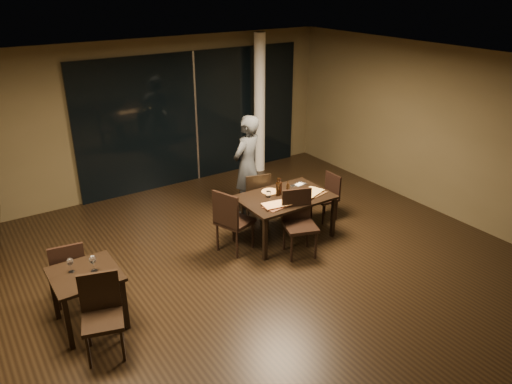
% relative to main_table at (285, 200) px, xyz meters
% --- Properties ---
extents(ground, '(8.00, 8.00, 0.00)m').
position_rel_main_table_xyz_m(ground, '(-1.00, -0.80, -0.68)').
color(ground, black).
rests_on(ground, ground).
extents(wall_back, '(8.00, 0.10, 3.00)m').
position_rel_main_table_xyz_m(wall_back, '(-1.00, 3.25, 0.82)').
color(wall_back, '#463D25').
rests_on(wall_back, ground).
extents(wall_right, '(0.10, 8.00, 3.00)m').
position_rel_main_table_xyz_m(wall_right, '(3.05, -0.80, 0.82)').
color(wall_right, '#463D25').
rests_on(wall_right, ground).
extents(ceiling, '(8.00, 8.00, 0.04)m').
position_rel_main_table_xyz_m(ceiling, '(-1.00, -0.80, 2.34)').
color(ceiling, silver).
rests_on(ceiling, wall_back).
extents(window_panel, '(5.00, 0.06, 2.70)m').
position_rel_main_table_xyz_m(window_panel, '(0.00, 3.16, 0.67)').
color(window_panel, black).
rests_on(window_panel, ground).
extents(column, '(0.24, 0.24, 3.00)m').
position_rel_main_table_xyz_m(column, '(1.40, 2.85, 0.82)').
color(column, white).
rests_on(column, ground).
extents(main_table, '(1.50, 1.00, 0.75)m').
position_rel_main_table_xyz_m(main_table, '(0.00, 0.00, 0.00)').
color(main_table, black).
rests_on(main_table, ground).
extents(side_table, '(0.80, 0.80, 0.75)m').
position_rel_main_table_xyz_m(side_table, '(-3.40, -0.50, -0.05)').
color(side_table, black).
rests_on(side_table, ground).
extents(chair_main_far, '(0.55, 0.55, 0.96)m').
position_rel_main_table_xyz_m(chair_main_far, '(-0.12, 0.67, -0.14)').
color(chair_main_far, black).
rests_on(chair_main_far, ground).
extents(chair_main_near, '(0.61, 0.61, 1.03)m').
position_rel_main_table_xyz_m(chair_main_near, '(-0.11, -0.51, -0.10)').
color(chair_main_near, black).
rests_on(chair_main_near, ground).
extents(chair_main_left, '(0.63, 0.63, 1.06)m').
position_rel_main_table_xyz_m(chair_main_left, '(-1.00, 0.06, -0.08)').
color(chair_main_left, black).
rests_on(chair_main_left, ground).
extents(chair_main_right, '(0.39, 0.39, 0.84)m').
position_rel_main_table_xyz_m(chair_main_right, '(1.08, 0.14, -0.21)').
color(chair_main_right, black).
rests_on(chair_main_right, ground).
extents(chair_side_far, '(0.49, 0.49, 0.94)m').
position_rel_main_table_xyz_m(chair_side_far, '(-3.48, 0.07, -0.15)').
color(chair_side_far, black).
rests_on(chair_side_far, ground).
extents(chair_side_near, '(0.57, 0.57, 0.99)m').
position_rel_main_table_xyz_m(chair_side_near, '(-3.39, -1.07, -0.12)').
color(chair_side_near, black).
rests_on(chair_side_near, ground).
extents(diner, '(0.74, 0.63, 1.86)m').
position_rel_main_table_xyz_m(diner, '(-0.03, 1.11, 0.26)').
color(diner, '#2B2E30').
rests_on(diner, ground).
extents(pizza_board_left, '(0.56, 0.34, 0.01)m').
position_rel_main_table_xyz_m(pizza_board_left, '(-0.29, -0.24, 0.08)').
color(pizza_board_left, '#432415').
rests_on(pizza_board_left, main_table).
extents(pizza_board_right, '(0.66, 0.42, 0.01)m').
position_rel_main_table_xyz_m(pizza_board_right, '(0.35, -0.19, 0.08)').
color(pizza_board_right, '#4E3119').
rests_on(pizza_board_right, main_table).
extents(oblong_pizza_left, '(0.53, 0.31, 0.02)m').
position_rel_main_table_xyz_m(oblong_pizza_left, '(-0.29, -0.24, 0.10)').
color(oblong_pizza_left, maroon).
rests_on(oblong_pizza_left, pizza_board_left).
extents(oblong_pizza_right, '(0.60, 0.42, 0.02)m').
position_rel_main_table_xyz_m(oblong_pizza_right, '(0.35, -0.19, 0.10)').
color(oblong_pizza_right, maroon).
rests_on(oblong_pizza_right, pizza_board_right).
extents(round_pizza, '(0.28, 0.28, 0.01)m').
position_rel_main_table_xyz_m(round_pizza, '(-0.11, 0.26, 0.08)').
color(round_pizza, '#B63F14').
rests_on(round_pizza, main_table).
extents(bottle_a, '(0.07, 0.07, 0.31)m').
position_rel_main_table_xyz_m(bottle_a, '(-0.08, 0.08, 0.23)').
color(bottle_a, black).
rests_on(bottle_a, main_table).
extents(bottle_b, '(0.05, 0.05, 0.25)m').
position_rel_main_table_xyz_m(bottle_b, '(0.07, 0.02, 0.20)').
color(bottle_b, black).
rests_on(bottle_b, main_table).
extents(bottle_c, '(0.06, 0.06, 0.29)m').
position_rel_main_table_xyz_m(bottle_c, '(-0.03, 0.10, 0.22)').
color(bottle_c, black).
rests_on(bottle_c, main_table).
extents(tumbler_left, '(0.08, 0.08, 0.10)m').
position_rel_main_table_xyz_m(tumbler_left, '(-0.24, 0.13, 0.12)').
color(tumbler_left, white).
rests_on(tumbler_left, main_table).
extents(tumbler_right, '(0.08, 0.08, 0.10)m').
position_rel_main_table_xyz_m(tumbler_right, '(0.23, 0.10, 0.12)').
color(tumbler_right, white).
rests_on(tumbler_right, main_table).
extents(napkin_near, '(0.19, 0.12, 0.01)m').
position_rel_main_table_xyz_m(napkin_near, '(0.54, -0.06, 0.08)').
color(napkin_near, white).
rests_on(napkin_near, main_table).
extents(napkin_far, '(0.20, 0.13, 0.01)m').
position_rel_main_table_xyz_m(napkin_far, '(0.51, 0.25, 0.08)').
color(napkin_far, white).
rests_on(napkin_far, main_table).
extents(wine_glass_a, '(0.08, 0.08, 0.18)m').
position_rel_main_table_xyz_m(wine_glass_a, '(-3.52, -0.39, 0.17)').
color(wine_glass_a, white).
rests_on(wine_glass_a, side_table).
extents(wine_glass_b, '(0.09, 0.09, 0.20)m').
position_rel_main_table_xyz_m(wine_glass_b, '(-3.28, -0.51, 0.17)').
color(wine_glass_b, white).
rests_on(wine_glass_b, side_table).
extents(side_napkin, '(0.20, 0.14, 0.01)m').
position_rel_main_table_xyz_m(side_napkin, '(-3.33, -0.70, 0.08)').
color(side_napkin, white).
rests_on(side_napkin, side_table).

